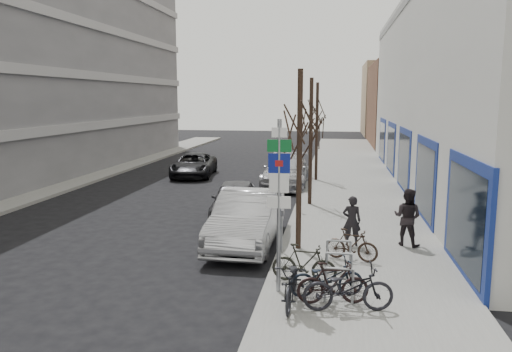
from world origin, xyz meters
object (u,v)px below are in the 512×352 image
(bike_near_left, at_px, (293,279))
(lane_car, at_px, (194,165))
(bike_far_inner, at_px, (352,244))
(bike_mid_curb, at_px, (327,274))
(parked_car_front, at_px, (247,219))
(bike_mid_inner, at_px, (304,263))
(tree_mid, at_px, (311,111))
(highway_sign_pole, at_px, (279,195))
(meter_front, at_px, (282,227))
(bike_far_curb, at_px, (348,284))
(meter_mid, at_px, (297,192))
(bike_rack, at_px, (339,265))
(meter_back, at_px, (305,172))
(bike_near_right, at_px, (333,283))
(tree_near, at_px, (300,117))
(pedestrian_near, at_px, (352,221))
(pedestrian_far, at_px, (407,217))
(parked_car_back, at_px, (286,171))
(parked_car_mid, at_px, (235,200))
(tree_far, at_px, (317,108))

(bike_near_left, xyz_separation_m, lane_car, (-7.53, 18.23, -0.05))
(bike_far_inner, bearing_deg, bike_near_left, 174.25)
(bike_mid_curb, distance_m, parked_car_front, 4.98)
(bike_mid_inner, bearing_deg, tree_mid, 8.86)
(highway_sign_pole, relative_size, meter_front, 3.31)
(bike_mid_inner, relative_size, bike_far_curb, 0.84)
(meter_front, relative_size, meter_mid, 1.00)
(bike_rack, height_order, meter_back, meter_back)
(meter_back, height_order, bike_near_right, meter_back)
(bike_rack, height_order, bike_mid_curb, bike_mid_curb)
(tree_near, xyz_separation_m, pedestrian_near, (1.60, 0.54, -3.17))
(meter_mid, relative_size, pedestrian_far, 0.70)
(bike_mid_inner, bearing_deg, meter_front, 25.74)
(tree_mid, height_order, parked_car_front, tree_mid)
(tree_near, xyz_separation_m, parked_car_back, (-1.53, 11.45, -3.29))
(parked_car_back, bearing_deg, parked_car_mid, -99.79)
(tree_far, distance_m, pedestrian_near, 12.96)
(tree_mid, distance_m, tree_far, 6.50)
(meter_back, relative_size, bike_far_curb, 0.65)
(bike_rack, xyz_separation_m, meter_mid, (-1.65, 7.90, 0.26))
(parked_car_front, xyz_separation_m, lane_car, (-5.66, 13.43, -0.16))
(pedestrian_near, bearing_deg, meter_back, -81.30)
(highway_sign_pole, distance_m, bike_rack, 2.36)
(parked_car_back, xyz_separation_m, pedestrian_near, (3.13, -10.92, 0.11))
(meter_back, bearing_deg, bike_far_curb, -82.94)
(pedestrian_near, bearing_deg, pedestrian_far, -172.78)
(bike_far_curb, bearing_deg, bike_mid_inner, 24.66)
(parked_car_mid, relative_size, pedestrian_near, 2.72)
(tree_near, bearing_deg, pedestrian_far, 14.29)
(bike_near_right, height_order, parked_car_mid, parked_car_mid)
(parked_car_front, xyz_separation_m, parked_car_back, (0.16, 10.85, -0.04))
(bike_near_right, bearing_deg, parked_car_back, -0.93)
(tree_near, relative_size, lane_car, 1.11)
(bike_near_left, bearing_deg, pedestrian_far, 59.40)
(meter_front, bearing_deg, bike_far_inner, -11.93)
(bike_rack, height_order, meter_mid, meter_mid)
(bike_mid_curb, bearing_deg, tree_far, -12.42)
(lane_car, bearing_deg, bike_rack, -69.45)
(meter_mid, bearing_deg, bike_near_right, -80.48)
(bike_far_curb, relative_size, parked_car_mid, 0.46)
(bike_near_left, bearing_deg, pedestrian_near, 74.43)
(meter_back, xyz_separation_m, bike_mid_inner, (0.81, -13.33, -0.27))
(parked_car_back, bearing_deg, tree_near, -82.32)
(tree_near, bearing_deg, highway_sign_pole, -93.26)
(bike_near_left, xyz_separation_m, bike_mid_curb, (0.73, 0.56, -0.06))
(bike_rack, xyz_separation_m, bike_near_left, (-1.01, -1.29, 0.08))
(bike_rack, relative_size, parked_car_front, 0.44)
(tree_far, bearing_deg, pedestrian_near, -82.69)
(pedestrian_near, bearing_deg, highway_sign_pole, 63.12)
(meter_front, bearing_deg, bike_far_curb, -64.47)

